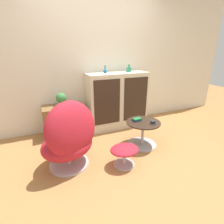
# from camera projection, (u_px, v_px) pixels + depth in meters

# --- Properties ---
(ground_plane) EXTENTS (12.00, 12.00, 0.00)m
(ground_plane) POSITION_uv_depth(u_px,v_px,m) (129.00, 159.00, 2.55)
(ground_plane) COLOR #A87542
(wall_back) EXTENTS (6.40, 0.06, 2.60)m
(wall_back) POSITION_uv_depth(u_px,v_px,m) (95.00, 60.00, 3.33)
(wall_back) COLOR silver
(wall_back) RESTS_ON ground_plane
(sideboard) EXTENTS (1.18, 0.48, 1.09)m
(sideboard) POSITION_uv_depth(u_px,v_px,m) (117.00, 100.00, 3.48)
(sideboard) COLOR beige
(sideboard) RESTS_ON ground_plane
(tv_console) EXTENTS (0.67, 0.42, 0.55)m
(tv_console) POSITION_uv_depth(u_px,v_px,m) (63.00, 120.00, 3.21)
(tv_console) COLOR brown
(tv_console) RESTS_ON ground_plane
(egg_chair) EXTENTS (0.90, 0.87, 0.96)m
(egg_chair) POSITION_uv_depth(u_px,v_px,m) (69.00, 138.00, 2.24)
(egg_chair) COLOR #B7B7BC
(egg_chair) RESTS_ON ground_plane
(ottoman) EXTENTS (0.39, 0.33, 0.29)m
(ottoman) POSITION_uv_depth(u_px,v_px,m) (124.00, 152.00, 2.35)
(ottoman) COLOR #B7B7BC
(ottoman) RESTS_ON ground_plane
(coffee_table) EXTENTS (0.55, 0.55, 0.42)m
(coffee_table) POSITION_uv_depth(u_px,v_px,m) (143.00, 132.00, 2.85)
(coffee_table) COLOR #B7B7BC
(coffee_table) RESTS_ON ground_plane
(vase_leftmost) EXTENTS (0.07, 0.07, 0.14)m
(vase_leftmost) POSITION_uv_depth(u_px,v_px,m) (105.00, 71.00, 3.20)
(vase_leftmost) COLOR #196699
(vase_leftmost) RESTS_ON sideboard
(vase_inner_left) EXTENTS (0.10, 0.10, 0.14)m
(vase_inner_left) POSITION_uv_depth(u_px,v_px,m) (129.00, 69.00, 3.38)
(vase_inner_left) COLOR #2D8E6B
(vase_inner_left) RESTS_ON sideboard
(potted_plant) EXTENTS (0.18, 0.18, 0.24)m
(potted_plant) POSITION_uv_depth(u_px,v_px,m) (61.00, 99.00, 3.07)
(potted_plant) COLOR silver
(potted_plant) RESTS_ON tv_console
(teacup) EXTENTS (0.13, 0.13, 0.05)m
(teacup) POSITION_uv_depth(u_px,v_px,m) (153.00, 122.00, 2.72)
(teacup) COLOR #2D2D33
(teacup) RESTS_ON coffee_table
(book_stack) EXTENTS (0.15, 0.10, 0.04)m
(book_stack) POSITION_uv_depth(u_px,v_px,m) (137.00, 119.00, 2.82)
(book_stack) COLOR #1E478C
(book_stack) RESTS_ON coffee_table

